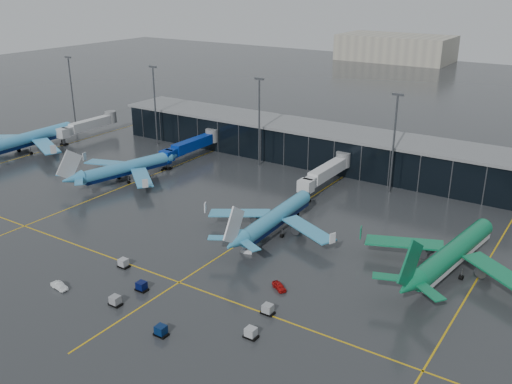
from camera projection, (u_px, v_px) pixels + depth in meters
The scene contains 13 objects.
ground at pixel (189, 239), 120.37m from camera, with size 600.00×600.00×0.00m, color #282B2D.
terminal_pier at pixel (324, 146), 166.76m from camera, with size 142.00×17.00×10.70m.
jet_bridges at pixel (190, 145), 170.25m from camera, with size 94.00×27.50×7.20m.
flood_masts at pixel (322, 129), 151.84m from camera, with size 203.00×0.50×25.50m.
taxi_lines at pixel (256, 232), 123.50m from camera, with size 220.00×120.00×0.02m.
airliner_klm_west at pixel (28, 131), 177.57m from camera, with size 37.74×42.98×13.21m, color #42A1DA, non-canonical shape.
airliner_arkefly at pixel (128, 160), 153.19m from camera, with size 32.25×36.73×11.29m, color #3D94C8, non-canonical shape.
airliner_klm_near at pixel (276, 208), 121.80m from camera, with size 31.99×36.43×11.20m, color #3C9AC7, non-canonical shape.
airliner_aer_lingus at pixel (455, 241), 105.38m from camera, with size 35.28×40.18×12.35m, color #0D7447, non-canonical shape.
baggage_carts at pixel (174, 302), 95.82m from camera, with size 35.14×15.71×1.70m.
mobile_airstair at pixel (248, 247), 115.21m from camera, with size 3.15×3.76×3.45m.
service_van_red at pixel (279, 286), 101.06m from camera, with size 1.45×3.61×1.23m, color #A70D0C.
service_van_white at pixel (59, 286), 101.16m from camera, with size 1.30×3.73×1.23m, color silver.
Camera 1 is at (71.68, -83.09, 52.39)m, focal length 40.00 mm.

